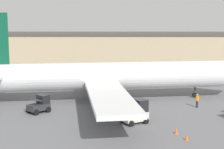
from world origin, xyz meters
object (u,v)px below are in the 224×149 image
at_px(baggage_tug, 136,113).
at_px(safety_cone_far, 176,131).
at_px(ground_crew_worker, 197,100).
at_px(safety_cone_near, 187,137).
at_px(airplane, 105,76).
at_px(belt_loader_truck, 40,104).

distance_m(baggage_tug, safety_cone_far, 5.17).
relative_size(ground_crew_worker, safety_cone_near, 3.12).
xyz_separation_m(baggage_tug, safety_cone_far, (3.64, -3.57, -0.83)).
distance_m(airplane, safety_cone_far, 16.15).
bearing_deg(safety_cone_far, airplane, 117.68).
bearing_deg(baggage_tug, safety_cone_near, -82.34).
bearing_deg(airplane, safety_cone_far, -70.92).
bearing_deg(safety_cone_far, safety_cone_near, -70.27).
distance_m(baggage_tug, belt_loader_truck, 11.87).
xyz_separation_m(belt_loader_truck, safety_cone_far, (14.80, -7.61, -0.68)).
xyz_separation_m(safety_cone_near, safety_cone_far, (-0.63, 1.76, 0.00)).
height_order(baggage_tug, belt_loader_truck, baggage_tug).
relative_size(baggage_tug, safety_cone_far, 5.68).
height_order(ground_crew_worker, baggage_tug, baggage_tug).
bearing_deg(airplane, belt_loader_truck, -147.71).
relative_size(airplane, safety_cone_near, 72.82).
bearing_deg(safety_cone_far, ground_crew_worker, 67.04).
relative_size(baggage_tug, belt_loader_truck, 1.06).
bearing_deg(ground_crew_worker, safety_cone_far, 59.35).
relative_size(safety_cone_near, safety_cone_far, 1.00).
distance_m(airplane, belt_loader_truck, 10.10).
relative_size(airplane, baggage_tug, 12.81).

